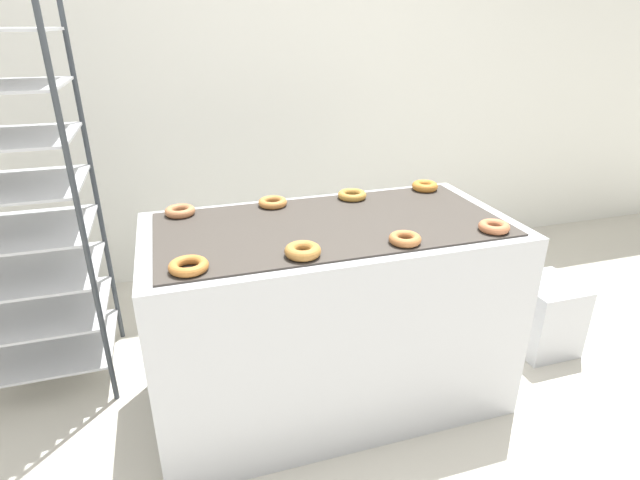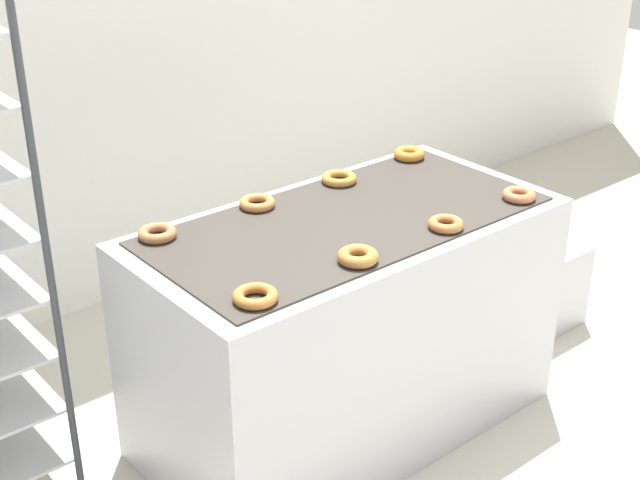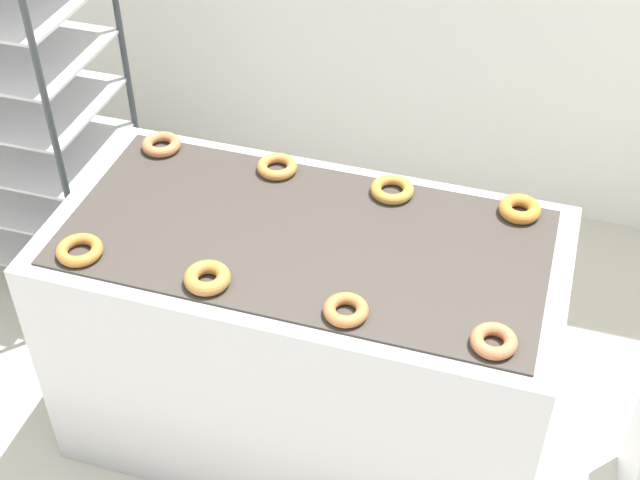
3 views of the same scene
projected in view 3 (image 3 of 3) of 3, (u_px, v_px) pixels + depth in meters
The scene contains 10 objects.
fryer_machine at pixel (306, 339), 2.87m from camera, with size 1.52×0.77×0.87m.
baking_rack_cart at pixel (22, 79), 3.24m from camera, with size 0.58×0.55×1.74m.
donut_near_left at pixel (80, 250), 2.52m from camera, with size 0.13×0.13×0.03m, color #B26D2F.
donut_near_midleft at pixel (207, 278), 2.42m from camera, with size 0.13×0.13×0.04m, color #A87234.
donut_near_midright at pixel (346, 310), 2.34m from camera, with size 0.12×0.12×0.03m, color #AD6A39.
donut_near_right at pixel (494, 341), 2.25m from camera, with size 0.12×0.12×0.04m, color #B56A42.
donut_far_left at pixel (161, 144), 2.91m from camera, with size 0.13×0.13×0.03m, color #A96A42.
donut_far_midleft at pixel (277, 167), 2.82m from camera, with size 0.13×0.13×0.03m, color #B57338.
donut_far_midright at pixel (392, 189), 2.73m from camera, with size 0.13×0.13×0.03m, color #AB7C33.
donut_far_right at pixel (520, 209), 2.65m from camera, with size 0.13×0.13×0.04m, color #BC742B.
Camera 3 is at (0.62, -1.24, 2.55)m, focal length 50.00 mm.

